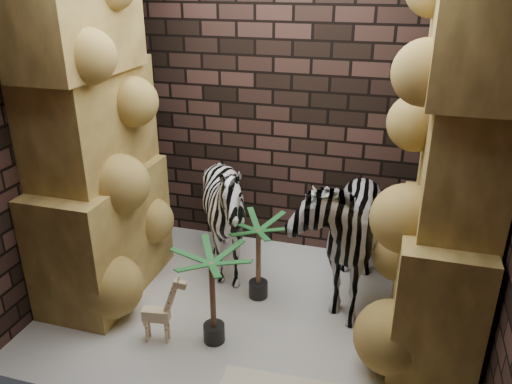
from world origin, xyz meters
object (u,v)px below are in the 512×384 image
(zebra_right, at_px, (341,216))
(giraffe_toy, at_px, (155,308))
(palm_front, at_px, (258,259))
(palm_back, at_px, (213,298))
(zebra_left, at_px, (226,220))

(zebra_right, bearing_deg, giraffe_toy, -140.63)
(palm_front, bearing_deg, palm_back, -104.03)
(zebra_right, height_order, palm_front, zebra_right)
(zebra_left, height_order, giraffe_toy, zebra_left)
(zebra_right, xyz_separation_m, giraffe_toy, (-1.25, -1.08, -0.46))
(zebra_left, height_order, palm_back, zebra_left)
(zebra_right, height_order, giraffe_toy, zebra_right)
(zebra_right, relative_size, palm_back, 1.88)
(zebra_left, bearing_deg, zebra_right, 18.18)
(giraffe_toy, bearing_deg, palm_back, 6.91)
(zebra_left, distance_m, palm_back, 0.98)
(palm_back, bearing_deg, zebra_right, 49.47)
(palm_back, bearing_deg, giraffe_toy, -164.41)
(palm_front, xyz_separation_m, palm_back, (-0.17, -0.67, 0.02))
(zebra_right, distance_m, palm_front, 0.81)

